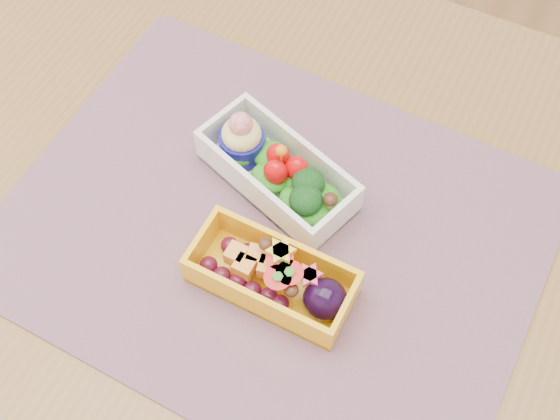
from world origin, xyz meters
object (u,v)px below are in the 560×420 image
at_px(table, 239,250).
at_px(placemat, 272,229).
at_px(bento_yellow, 275,278).
at_px(bento_white, 276,171).

distance_m(table, placemat, 0.11).
relative_size(placemat, bento_yellow, 3.33).
bearing_deg(bento_white, bento_yellow, -45.47).
distance_m(bento_white, bento_yellow, 0.12).
height_order(bento_white, bento_yellow, bento_white).
bearing_deg(bento_yellow, table, 142.64).
distance_m(table, bento_white, 0.14).
bearing_deg(table, bento_yellow, -38.44).
bearing_deg(placemat, bento_yellow, -60.18).
xyz_separation_m(table, bento_yellow, (0.08, -0.06, 0.13)).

